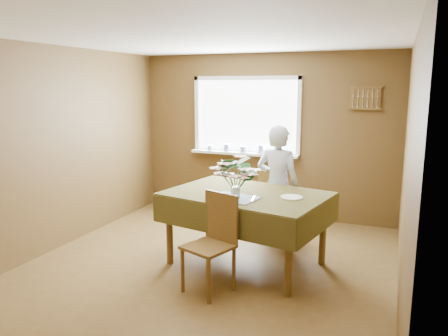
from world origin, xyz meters
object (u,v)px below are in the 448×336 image
at_px(chair_near, 214,238).
at_px(seated_woman, 278,185).
at_px(chair_far, 276,201).
at_px(dining_table, 246,202).
at_px(flower_bouquet, 236,172).

relative_size(chair_near, seated_woman, 0.63).
height_order(chair_far, chair_near, chair_near).
xyz_separation_m(dining_table, seated_woman, (0.15, 0.78, 0.04)).
xyz_separation_m(seated_woman, flower_bouquet, (-0.19, -1.04, 0.35)).
relative_size(chair_far, flower_bouquet, 1.93).
distance_m(chair_far, flower_bouquet, 1.33).
distance_m(chair_far, seated_woman, 0.29).
distance_m(seated_woman, flower_bouquet, 1.11).
bearing_deg(flower_bouquet, seated_woman, 79.77).
bearing_deg(dining_table, chair_far, 95.12).
bearing_deg(chair_near, dining_table, 102.36).
height_order(dining_table, seated_woman, seated_woman).
bearing_deg(dining_table, seated_woman, 90.00).
bearing_deg(chair_far, dining_table, 104.28).
bearing_deg(chair_far, chair_near, 103.58).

